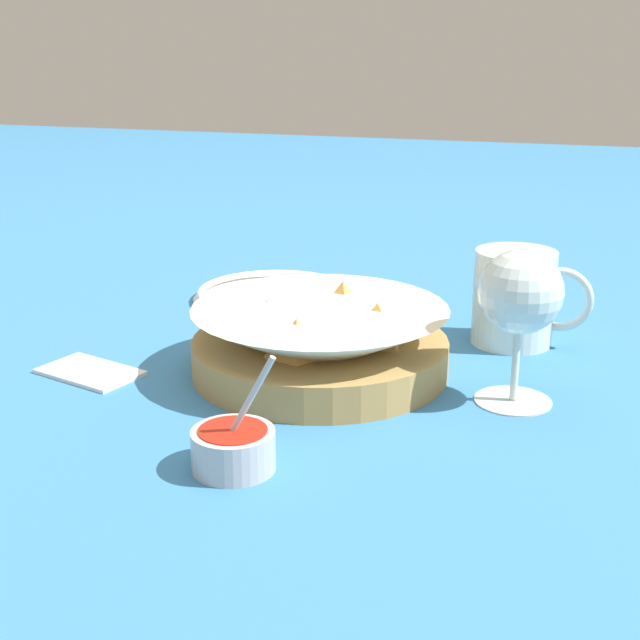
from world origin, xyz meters
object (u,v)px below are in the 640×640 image
food_basket (321,344)px  wine_glass (520,297)px  beer_mug (515,301)px  side_plate (275,295)px  sauce_cup (233,447)px

food_basket → wine_glass: (0.19, -0.02, 0.07)m
beer_mug → side_plate: beer_mug is taller
food_basket → sauce_cup: 0.22m
beer_mug → wine_glass: bearing=-83.8°
wine_glass → beer_mug: (-0.02, 0.17, -0.05)m
beer_mug → side_plate: size_ratio=0.62×
beer_mug → side_plate: (-0.31, 0.07, -0.04)m
side_plate → food_basket: bearing=-59.4°
wine_glass → side_plate: wine_glass is taller
food_basket → sauce_cup: sauce_cup is taller
wine_glass → food_basket: bearing=175.0°
sauce_cup → side_plate: 0.46m
sauce_cup → wine_glass: wine_glass is taller
wine_glass → beer_mug: bearing=96.2°
food_basket → wine_glass: size_ratio=1.77×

